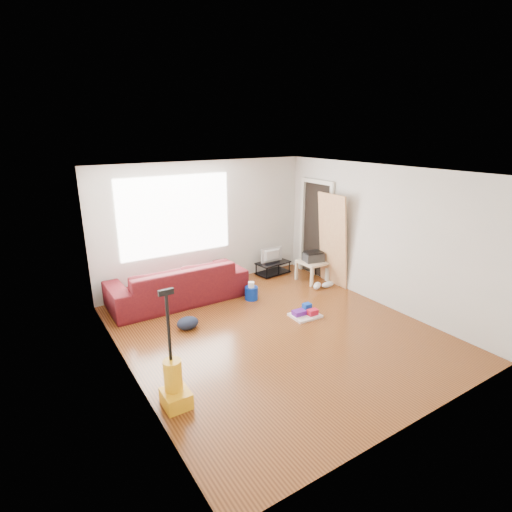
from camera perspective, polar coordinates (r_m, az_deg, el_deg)
room at (r=6.12m, az=2.76°, el=0.40°), size 4.51×5.01×2.51m
sofa at (r=7.66m, az=-10.94°, el=-6.31°), size 2.50×0.98×0.73m
tv_stand at (r=8.85m, az=2.43°, el=-1.66°), size 0.77×0.50×0.27m
tv at (r=8.76m, az=2.46°, el=0.11°), size 0.55×0.07×0.32m
side_table at (r=8.45m, az=8.14°, el=-1.16°), size 0.55×0.55×0.44m
printer at (r=8.40m, az=8.19°, el=-0.06°), size 0.45×0.38×0.21m
bucket at (r=7.59m, az=-0.66°, el=-6.18°), size 0.29×0.29×0.25m
toilet_paper at (r=7.51m, az=-0.69°, el=-5.00°), size 0.12×0.12×0.11m
cleaning_tray at (r=6.97m, az=7.06°, el=-8.10°), size 0.50×0.41×0.17m
backpack at (r=6.63m, az=-9.69°, el=-10.17°), size 0.36×0.29×0.20m
sneakers at (r=8.19m, az=9.47°, el=-4.12°), size 0.54×0.28×0.12m
vacuum at (r=4.91m, az=-11.58°, el=-17.56°), size 0.30×0.34×1.43m
door_panel at (r=8.45m, az=10.52°, el=-3.95°), size 0.23×0.76×1.88m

